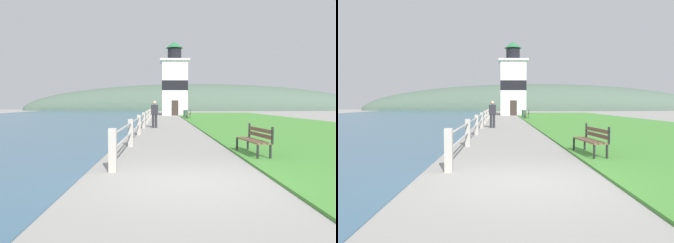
% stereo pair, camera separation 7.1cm
% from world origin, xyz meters
% --- Properties ---
extents(ground_plane, '(160.00, 160.00, 0.00)m').
position_xyz_m(ground_plane, '(0.00, 0.00, 0.00)').
color(ground_plane, gray).
extents(grass_verge, '(12.00, 57.31, 0.06)m').
position_xyz_m(grass_verge, '(7.77, 19.10, 0.03)').
color(grass_verge, '#428433').
rests_on(grass_verge, ground_plane).
extents(seawall_railing, '(0.18, 31.65, 1.02)m').
position_xyz_m(seawall_railing, '(-1.67, 16.74, 0.59)').
color(seawall_railing, '#A8A399').
rests_on(seawall_railing, ground_plane).
extents(park_bench_near, '(0.65, 1.83, 0.94)m').
position_xyz_m(park_bench_near, '(2.31, 3.31, 0.54)').
color(park_bench_near, brown).
rests_on(park_bench_near, ground_plane).
extents(park_bench_midway, '(0.63, 1.74, 0.94)m').
position_xyz_m(park_bench_midway, '(2.37, 27.58, 0.54)').
color(park_bench_midway, brown).
rests_on(park_bench_midway, ground_plane).
extents(lighthouse, '(3.90, 3.90, 9.93)m').
position_xyz_m(lighthouse, '(1.28, 38.16, 4.26)').
color(lighthouse, white).
rests_on(lighthouse, ground_plane).
extents(person_strolling, '(0.46, 0.29, 1.76)m').
position_xyz_m(person_strolling, '(-0.98, 14.82, 0.95)').
color(person_strolling, '#28282D').
rests_on(person_strolling, ground_plane).
extents(trash_bin, '(0.54, 0.54, 0.84)m').
position_xyz_m(trash_bin, '(2.14, 29.36, 0.42)').
color(trash_bin, '#2D5138').
rests_on(trash_bin, ground_plane).
extents(distant_hillside, '(80.00, 16.00, 12.00)m').
position_xyz_m(distant_hillside, '(8.00, 68.20, 0.00)').
color(distant_hillside, '#475B4C').
rests_on(distant_hillside, ground_plane).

